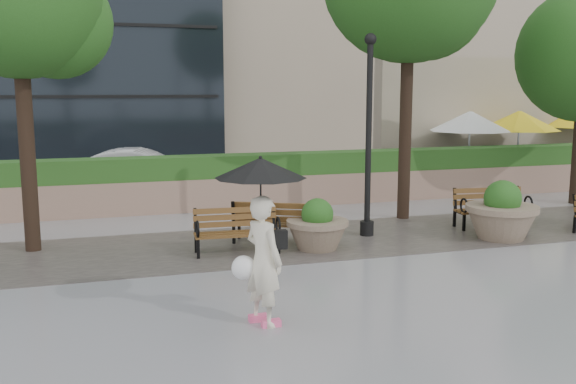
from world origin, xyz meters
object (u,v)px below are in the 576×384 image
object	(u,v)px
bench_1	(237,240)
car_right	(141,171)
bench_3	(491,216)
pedestrian	(262,225)
bench_2	(273,231)
planter_left	(317,230)
planter_right	(502,216)
lamppost	(368,149)

from	to	relation	value
bench_1	car_right	xyz separation A→B (m)	(-1.09, 7.71, 0.39)
bench_3	pedestrian	distance (m)	7.53
car_right	pedestrian	bearing A→B (deg)	-162.27
bench_2	bench_3	world-z (taller)	bench_3
planter_left	pedestrian	world-z (taller)	pedestrian
bench_3	planter_right	distance (m)	1.11
bench_1	lamppost	size ratio (longest dim) A/B	0.39
bench_3	planter_left	bearing A→B (deg)	-165.22
planter_right	bench_2	bearing A→B (deg)	166.87
planter_right	car_right	distance (m)	10.37
bench_2	planter_left	distance (m)	0.99
planter_right	pedestrian	world-z (taller)	pedestrian
planter_right	planter_left	bearing A→B (deg)	175.49
bench_1	lamppost	xyz separation A→B (m)	(2.87, 0.64, 1.54)
bench_2	car_right	bearing A→B (deg)	-48.02
bench_2	car_right	xyz separation A→B (m)	(-1.95, 7.12, 0.39)
bench_3	lamppost	size ratio (longest dim) A/B	0.40
planter_right	car_right	bearing A→B (deg)	128.11
bench_1	lamppost	world-z (taller)	lamppost
bench_1	planter_right	world-z (taller)	planter_right
bench_3	planter_left	world-z (taller)	planter_left
planter_right	bench_1	bearing A→B (deg)	175.14
bench_3	car_right	distance (m)	9.93
planter_left	car_right	size ratio (longest dim) A/B	0.30
bench_1	bench_2	world-z (taller)	bench_2
pedestrian	planter_left	bearing A→B (deg)	-54.80
bench_3	lamppost	distance (m)	3.28
lamppost	planter_right	bearing A→B (deg)	-24.05
bench_2	planter_left	world-z (taller)	planter_left
bench_1	planter_right	distance (m)	5.33
car_right	bench_1	bearing A→B (deg)	-157.34
bench_2	planter_left	xyz separation A→B (m)	(0.64, -0.74, 0.13)
bench_1	planter_right	xyz separation A→B (m)	(5.31, -0.45, 0.22)
bench_3	car_right	bearing A→B (deg)	139.30
bench_1	planter_right	bearing A→B (deg)	-1.00
bench_1	pedestrian	world-z (taller)	pedestrian
bench_1	car_right	bearing A→B (deg)	101.93
planter_right	lamppost	world-z (taller)	lamppost
bench_1	bench_2	size ratio (longest dim) A/B	0.95
bench_1	bench_3	distance (m)	5.79
planter_left	car_right	bearing A→B (deg)	108.28
bench_2	planter_right	bearing A→B (deg)	-166.48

